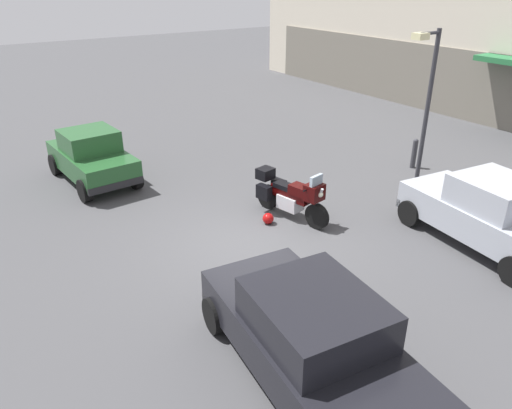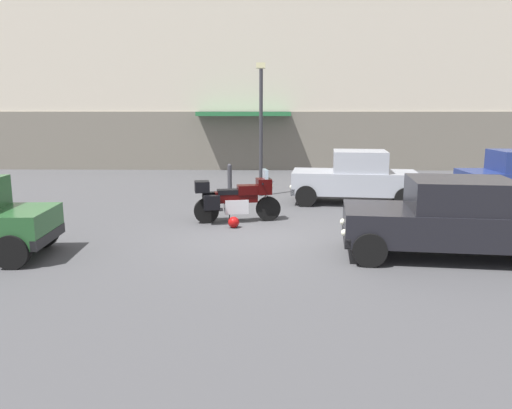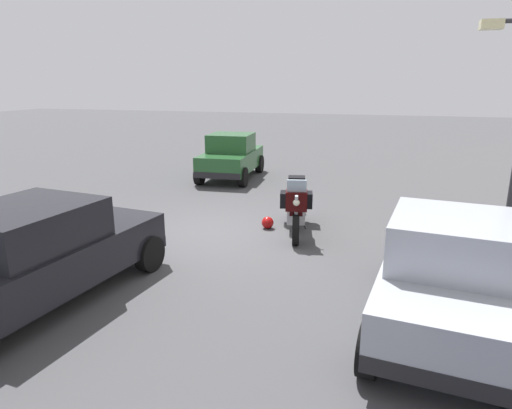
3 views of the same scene
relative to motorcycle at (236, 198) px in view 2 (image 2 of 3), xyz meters
The scene contains 8 objects.
ground_plane 1.75m from the motorcycle, 68.32° to the right, with size 80.00×80.00×0.00m, color #424244.
building_facade_rear 14.22m from the motorcycle, 87.31° to the left, with size 35.54×3.40×13.53m.
motorcycle is the anchor object (origin of this frame).
helmet 0.82m from the motorcycle, 91.38° to the right, with size 0.28×0.28×0.28m, color #990C0C.
car_sedan_far 5.54m from the motorcycle, 34.23° to the right, with size 4.71×2.39×1.56m.
car_wagon_end 4.51m from the motorcycle, 38.09° to the left, with size 4.00×2.18×1.64m.
streetlamp_curbside 4.51m from the motorcycle, 81.43° to the left, with size 0.28×0.94×4.38m.
bollard_curbside 5.40m from the motorcycle, 95.91° to the left, with size 0.16×0.16×0.96m.
Camera 2 is at (0.20, -11.26, 2.85)m, focal length 35.34 mm.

